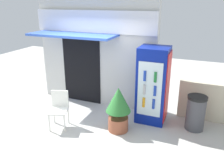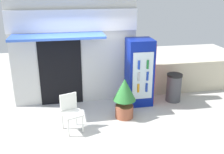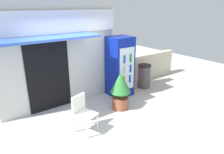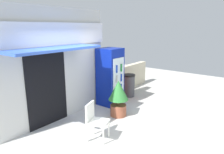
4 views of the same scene
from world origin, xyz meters
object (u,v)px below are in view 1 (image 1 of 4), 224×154
Objects in this scene: plastic_chair at (59,107)px; drink_cooler at (153,85)px; potted_plant_near_shop at (118,106)px; trash_bin at (196,113)px.

drink_cooler is at bearing 29.23° from plastic_chair.
potted_plant_near_shop is 1.82m from trash_bin.
potted_plant_near_shop is (-0.61, -0.78, -0.33)m from drink_cooler.
trash_bin is (1.66, 0.72, -0.19)m from potted_plant_near_shop.
plastic_chair reaches higher than trash_bin.
plastic_chair is at bearing -166.36° from potted_plant_near_shop.
drink_cooler is 2.16× the size of plastic_chair.
drink_cooler is 1.77× the size of potted_plant_near_shop.
drink_cooler reaches higher than trash_bin.
drink_cooler is 2.32m from plastic_chair.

